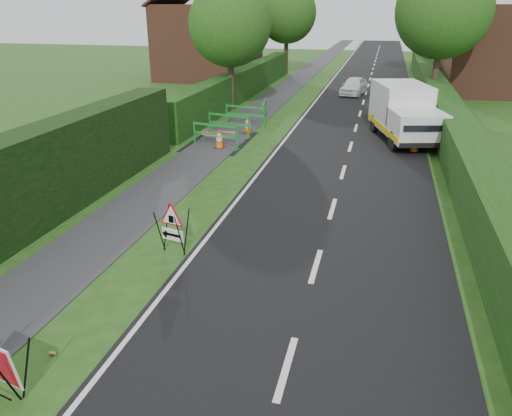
{
  "coord_description": "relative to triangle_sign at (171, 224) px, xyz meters",
  "views": [
    {
      "loc": [
        3.61,
        -8.9,
        5.45
      ],
      "look_at": [
        0.78,
        2.34,
        0.72
      ],
      "focal_mm": 35.0,
      "sensor_mm": 36.0,
      "label": 1
    }
  ],
  "objects": [
    {
      "name": "litter_can",
      "position": [
        -0.47,
        -3.97,
        -0.74
      ],
      "size": [
        0.12,
        0.07,
        0.07
      ],
      "primitive_type": "cylinder",
      "rotation": [
        0.0,
        1.57,
        0.0
      ],
      "color": "#BF7F4C",
      "rests_on": "ground"
    },
    {
      "name": "ped_barrier_3",
      "position": [
        -1.22,
        14.58,
        -0.11
      ],
      "size": [
        0.67,
        2.09,
        1.0
      ],
      "rotation": [
        0.0,
        0.0,
        1.73
      ],
      "color": "#188629",
      "rests_on": "ground"
    },
    {
      "name": "tree_fw",
      "position": [
        -3.72,
        33.16,
        4.08
      ],
      "size": [
        4.8,
        4.8,
        7.24
      ],
      "color": "#2D2116",
      "rests_on": "ground"
    },
    {
      "name": "traffic_cone_4",
      "position": [
        -1.33,
        11.82,
        -0.35
      ],
      "size": [
        0.38,
        0.38,
        0.79
      ],
      "color": "black",
      "rests_on": "ground"
    },
    {
      "name": "hatchback_car",
      "position": [
        2.59,
        23.89,
        -0.18
      ],
      "size": [
        1.81,
        3.48,
        1.13
      ],
      "primitive_type": "imported",
      "rotation": [
        0.0,
        0.0,
        -0.15
      ],
      "color": "white",
      "rests_on": "ground"
    },
    {
      "name": "redwhite_plank",
      "position": [
        -2.07,
        9.81,
        -0.74
      ],
      "size": [
        1.5,
        0.17,
        0.25
      ],
      "primitive_type": "cube",
      "rotation": [
        0.0,
        0.0,
        -0.09
      ],
      "color": "red",
      "rests_on": "ground"
    },
    {
      "name": "tree_ne",
      "position": [
        7.28,
        21.16,
        4.43
      ],
      "size": [
        5.2,
        5.2,
        7.79
      ],
      "color": "#2D2116",
      "rests_on": "ground"
    },
    {
      "name": "hedge_east",
      "position": [
        7.38,
        15.16,
        -0.74
      ],
      "size": [
        1.2,
        50.0,
        1.5
      ],
      "primitive_type": "cube",
      "color": "#14380F",
      "rests_on": "ground"
    },
    {
      "name": "tree_nw",
      "position": [
        -3.72,
        17.16,
        3.74
      ],
      "size": [
        4.4,
        4.4,
        6.7
      ],
      "color": "#2D2116",
      "rests_on": "ground"
    },
    {
      "name": "traffic_cone_0",
      "position": [
        5.9,
        10.55,
        -0.35
      ],
      "size": [
        0.38,
        0.38,
        0.79
      ],
      "color": "black",
      "rests_on": "ground"
    },
    {
      "name": "house_west",
      "position": [
        -9.12,
        29.16,
        2.15
      ],
      "size": [
        7.5,
        7.4,
        7.88
      ],
      "color": "brown",
      "rests_on": "ground"
    },
    {
      "name": "ped_barrier_2",
      "position": [
        -1.86,
        13.34,
        -0.11
      ],
      "size": [
        2.09,
        0.68,
        1.0
      ],
      "rotation": [
        0.0,
        0.0,
        -0.16
      ],
      "color": "#188629",
      "rests_on": "ground"
    },
    {
      "name": "ped_barrier_0",
      "position": [
        -2.0,
        9.23,
        -0.11
      ],
      "size": [
        2.09,
        0.75,
        1.0
      ],
      "rotation": [
        0.0,
        0.0,
        -0.2
      ],
      "color": "#188629",
      "rests_on": "ground"
    },
    {
      "name": "traffic_cone_1",
      "position": [
        6.4,
        13.1,
        -0.35
      ],
      "size": [
        0.38,
        0.38,
        0.79
      ],
      "color": "black",
      "rests_on": "ground"
    },
    {
      "name": "works_van",
      "position": [
        5.46,
        12.44,
        0.48
      ],
      "size": [
        3.22,
        5.38,
        2.31
      ],
      "rotation": [
        0.0,
        0.0,
        0.27
      ],
      "color": "silver",
      "rests_on": "ground"
    },
    {
      "name": "ped_barrier_1",
      "position": [
        -2.05,
        11.25,
        -0.11
      ],
      "size": [
        2.09,
        0.8,
        1.0
      ],
      "rotation": [
        0.0,
        0.0,
        -0.22
      ],
      "color": "#188629",
      "rests_on": "ground"
    },
    {
      "name": "traffic_cone_3",
      "position": [
        -1.82,
        9.17,
        -0.35
      ],
      "size": [
        0.38,
        0.38,
        0.79
      ],
      "color": "black",
      "rests_on": "ground"
    },
    {
      "name": "road_surface",
      "position": [
        3.38,
        34.16,
        -0.74
      ],
      "size": [
        6.0,
        90.0,
        0.02
      ],
      "primitive_type": "cube",
      "color": "black",
      "rests_on": "ground"
    },
    {
      "name": "traffic_cone_2",
      "position": [
        5.54,
        14.41,
        -0.35
      ],
      "size": [
        0.38,
        0.38,
        0.79
      ],
      "color": "black",
      "rests_on": "ground"
    },
    {
      "name": "ground",
      "position": [
        0.88,
        -0.84,
        -0.74
      ],
      "size": [
        120.0,
        120.0,
        0.0
      ],
      "primitive_type": "plane",
      "color": "#1F4B15",
      "rests_on": "ground"
    },
    {
      "name": "house_east_b",
      "position": [
        12.88,
        41.16,
        2.15
      ],
      "size": [
        7.5,
        7.4,
        7.88
      ],
      "color": "brown",
      "rests_on": "ground"
    },
    {
      "name": "tree_fe",
      "position": [
        7.28,
        37.16,
        3.48
      ],
      "size": [
        4.2,
        4.2,
        6.33
      ],
      "color": "#2D2116",
      "rests_on": "ground"
    },
    {
      "name": "hedge_west_far",
      "position": [
        -4.12,
        21.16,
        -0.74
      ],
      "size": [
        1.0,
        24.0,
        1.8
      ],
      "primitive_type": "cube",
      "color": "#14380F",
      "rests_on": "ground"
    },
    {
      "name": "hedge_west_near",
      "position": [
        -4.12,
        -0.84,
        -0.74
      ],
      "size": [
        1.1,
        18.0,
        2.5
      ],
      "primitive_type": "cube",
      "color": "black",
      "rests_on": "ground"
    },
    {
      "name": "footpath",
      "position": [
        -2.12,
        34.16,
        -0.74
      ],
      "size": [
        2.0,
        90.0,
        0.02
      ],
      "primitive_type": "cube",
      "color": "#2D2D30",
      "rests_on": "ground"
    },
    {
      "name": "house_east_a",
      "position": [
        11.88,
        27.16,
        2.15
      ],
      "size": [
        7.5,
        7.4,
        7.88
      ],
      "color": "brown",
      "rests_on": "ground"
    },
    {
      "name": "triangle_sign",
      "position": [
        0.0,
        0.0,
        0.0
      ],
      "size": [
        0.88,
        0.88,
        1.07
      ],
      "rotation": [
        0.0,
        0.0,
        -0.23
      ],
      "color": "black",
      "rests_on": "ground"
    }
  ]
}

